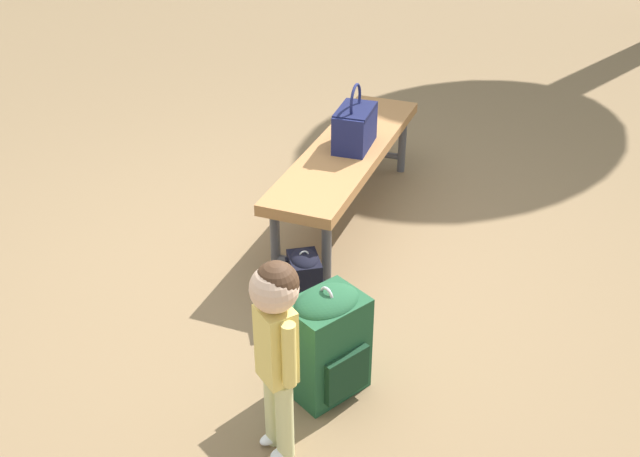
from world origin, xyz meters
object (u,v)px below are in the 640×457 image
park_bench (347,156)px  child_standing (276,333)px  backpack_large (327,340)px  handbag (355,126)px  backpack_small (305,279)px

park_bench → child_standing: 1.82m
park_bench → backpack_large: backpack_large is taller
handbag → backpack_large: bearing=2.2°
handbag → backpack_small: bearing=-8.0°
child_standing → backpack_large: 0.48m
handbag → backpack_small: (0.92, -0.13, -0.41)m
backpack_large → backpack_small: 0.59m
child_standing → backpack_large: bearing=160.1°
park_bench → backpack_small: size_ratio=5.10×
handbag → child_standing: child_standing is taller
handbag → backpack_small: size_ratio=1.14×
handbag → child_standing: size_ratio=0.43×
park_bench → handbag: handbag is taller
backpack_large → child_standing: bearing=-19.9°
child_standing → backpack_large: size_ratio=1.63×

